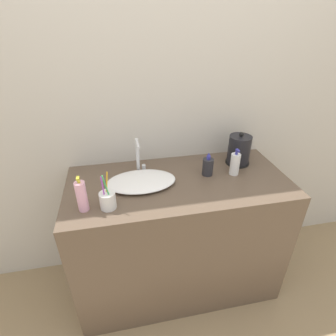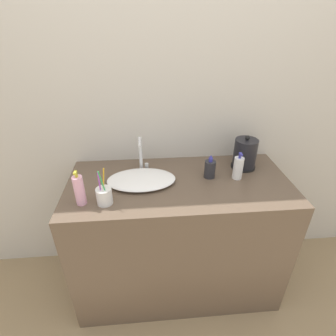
% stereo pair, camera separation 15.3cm
% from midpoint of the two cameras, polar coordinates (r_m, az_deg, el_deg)
% --- Properties ---
extents(ground_plane, '(12.00, 12.00, 0.00)m').
position_cam_midpoint_polar(ground_plane, '(2.05, 1.74, -29.78)').
color(ground_plane, '#997F5B').
extents(wall_back, '(6.00, 0.04, 2.60)m').
position_cam_midpoint_polar(wall_back, '(1.73, -2.62, 14.25)').
color(wall_back, beige).
rests_on(wall_back, ground_plane).
extents(vanity_counter, '(1.35, 0.63, 0.90)m').
position_cam_midpoint_polar(vanity_counter, '(1.88, -0.29, -14.56)').
color(vanity_counter, brown).
rests_on(vanity_counter, ground_plane).
extents(sink_basin, '(0.41, 0.26, 0.04)m').
position_cam_midpoint_polar(sink_basin, '(1.57, -8.63, -2.93)').
color(sink_basin, white).
rests_on(sink_basin, vanity_counter).
extents(faucet, '(0.06, 0.13, 0.23)m').
position_cam_midpoint_polar(faucet, '(1.65, -9.10, 2.82)').
color(faucet, silver).
rests_on(faucet, vanity_counter).
extents(electric_kettle, '(0.16, 0.16, 0.23)m').
position_cam_midpoint_polar(electric_kettle, '(1.79, 12.85, 3.63)').
color(electric_kettle, black).
rests_on(electric_kettle, vanity_counter).
extents(toothbrush_cup, '(0.08, 0.08, 0.21)m').
position_cam_midpoint_polar(toothbrush_cup, '(1.41, -16.07, -6.82)').
color(toothbrush_cup, silver).
rests_on(toothbrush_cup, vanity_counter).
extents(lotion_bottle, '(0.05, 0.05, 0.20)m').
position_cam_midpoint_polar(lotion_bottle, '(1.42, -21.28, -5.83)').
color(lotion_bottle, '#EAA8C6').
rests_on(lotion_bottle, vanity_counter).
extents(shampoo_bottle, '(0.07, 0.07, 0.15)m').
position_cam_midpoint_polar(shampoo_bottle, '(1.64, 6.04, 0.29)').
color(shampoo_bottle, '#28282D').
rests_on(shampoo_bottle, vanity_counter).
extents(mouthwash_bottle, '(0.06, 0.06, 0.18)m').
position_cam_midpoint_polar(mouthwash_bottle, '(1.67, 11.84, 0.81)').
color(mouthwash_bottle, white).
rests_on(mouthwash_bottle, vanity_counter).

